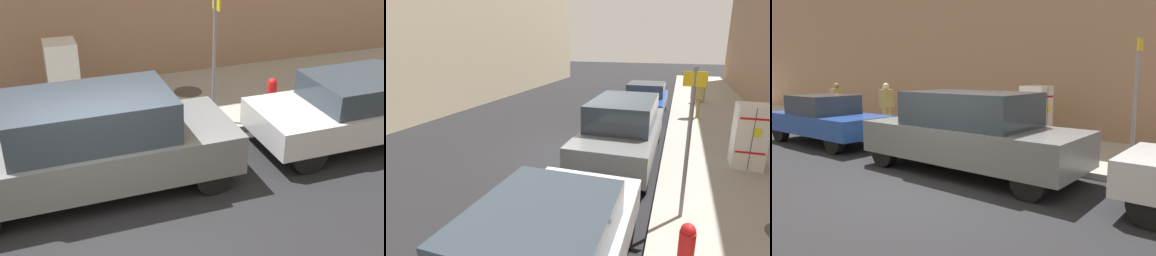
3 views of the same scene
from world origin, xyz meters
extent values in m
plane|color=black|center=(0.00, 0.00, 0.00)|extent=(80.00, 80.00, 0.00)
cube|color=#9E998E|center=(-4.17, 0.00, 0.07)|extent=(3.70, 44.00, 0.13)
cube|color=white|center=(-4.37, -0.20, 0.95)|extent=(0.73, 0.67, 1.63)
cube|color=black|center=(-4.37, 0.15, 0.95)|extent=(0.01, 0.01, 1.55)
cube|color=yellow|center=(-4.47, 0.15, 1.14)|extent=(0.16, 0.01, 0.22)
cube|color=red|center=(-4.37, 0.15, 1.47)|extent=(0.66, 0.01, 0.05)
cube|color=red|center=(-4.37, 0.15, 0.62)|extent=(0.66, 0.01, 0.05)
cylinder|color=#47443F|center=(-4.55, 2.77, 0.14)|extent=(0.70, 0.70, 0.02)
cylinder|color=slate|center=(-2.83, 2.74, 1.49)|extent=(0.07, 0.07, 2.71)
cube|color=yellow|center=(-2.83, 2.76, 2.64)|extent=(0.36, 0.02, 0.24)
cylinder|color=red|center=(-2.89, 4.19, 0.45)|extent=(0.22, 0.22, 0.64)
sphere|color=red|center=(-2.89, 4.19, 0.80)|extent=(0.20, 0.20, 0.20)
cube|color=slate|center=(-1.22, -0.07, 0.67)|extent=(1.85, 4.83, 0.70)
cube|color=#2D3842|center=(-1.22, -0.07, 1.37)|extent=(1.63, 2.66, 0.70)
cylinder|color=black|center=(-2.02, 1.77, 0.32)|extent=(0.22, 0.64, 0.64)
cylinder|color=black|center=(-0.43, 1.77, 0.32)|extent=(0.22, 0.64, 0.64)
cube|color=silver|center=(-1.22, 5.43, 0.62)|extent=(1.79, 4.77, 0.55)
cube|color=#2D3842|center=(-1.22, 5.19, 1.15)|extent=(1.57, 2.00, 0.50)
cylinder|color=black|center=(-1.99, 3.65, 0.35)|extent=(0.22, 0.70, 0.70)
cylinder|color=black|center=(-0.46, 3.65, 0.35)|extent=(0.22, 0.70, 0.70)
camera|label=1|loc=(5.94, -0.90, 4.64)|focal=45.00mm
camera|label=2|loc=(-2.60, 7.93, 3.23)|focal=28.00mm
camera|label=3|loc=(4.94, 4.65, 2.12)|focal=35.00mm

